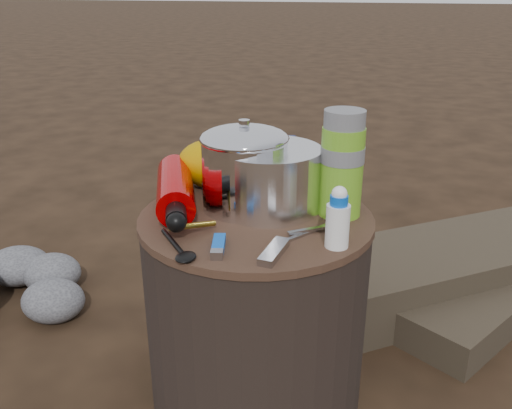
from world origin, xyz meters
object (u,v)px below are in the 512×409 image
(thermos, at_px, (342,164))
(travel_mug, at_px, (334,174))
(stump, at_px, (256,307))
(fuel_bottle, at_px, (175,189))
(log_main, at_px, (488,260))
(camping_pot, at_px, (245,167))

(thermos, relative_size, travel_mug, 1.90)
(stump, xyz_separation_m, fuel_bottle, (-0.19, -0.00, 0.27))
(stump, bearing_deg, fuel_bottle, -179.86)
(log_main, relative_size, fuel_bottle, 6.03)
(stump, distance_m, thermos, 0.38)
(stump, height_order, travel_mug, travel_mug)
(thermos, bearing_deg, log_main, 57.98)
(thermos, bearing_deg, travel_mug, 108.64)
(travel_mug, bearing_deg, stump, -132.97)
(camping_pot, distance_m, travel_mug, 0.21)
(stump, bearing_deg, travel_mug, 47.03)
(travel_mug, bearing_deg, log_main, 52.26)
(log_main, bearing_deg, camping_pot, -81.77)
(fuel_bottle, distance_m, travel_mug, 0.36)
(thermos, bearing_deg, stump, -159.51)
(log_main, xyz_separation_m, fuel_bottle, (-0.75, -0.70, 0.41))
(fuel_bottle, xyz_separation_m, thermos, (0.35, 0.06, 0.07))
(log_main, distance_m, travel_mug, 0.82)
(stump, relative_size, log_main, 0.25)
(log_main, relative_size, camping_pot, 10.79)
(camping_pot, height_order, travel_mug, camping_pot)
(camping_pot, relative_size, travel_mug, 1.58)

